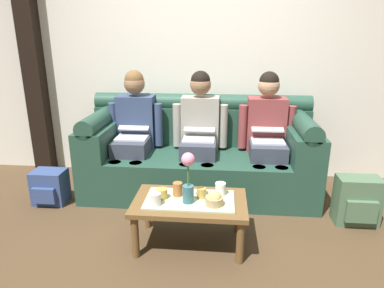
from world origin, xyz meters
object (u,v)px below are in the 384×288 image
(couch, at_px, (199,156))
(cup_far_left, at_px, (220,189))
(person_left, at_px, (134,127))
(flower_vase, at_px, (188,177))
(cup_near_left, at_px, (202,193))
(backpack_right, at_px, (357,201))
(person_middle, at_px, (199,129))
(snack_bowl, at_px, (214,199))
(backpack_left, at_px, (50,187))
(cup_far_center, at_px, (162,193))
(cup_far_right, at_px, (156,199))
(person_right, at_px, (267,130))
(coffee_table, at_px, (190,206))
(cup_near_right, at_px, (178,189))

(couch, xyz_separation_m, cup_far_left, (0.23, -0.90, 0.06))
(person_left, height_order, flower_vase, person_left)
(cup_near_left, xyz_separation_m, backpack_right, (1.30, 0.40, -0.21))
(person_middle, height_order, flower_vase, person_middle)
(person_middle, relative_size, snack_bowl, 9.38)
(flower_vase, relative_size, backpack_left, 1.18)
(flower_vase, relative_size, cup_far_center, 4.62)
(cup_far_center, relative_size, cup_far_right, 0.92)
(cup_far_right, bearing_deg, backpack_left, 150.24)
(person_right, bearing_deg, backpack_left, -167.93)
(person_right, xyz_separation_m, cup_near_left, (-0.58, -0.96, -0.24))
(coffee_table, height_order, cup_near_left, cup_near_left)
(person_middle, xyz_separation_m, cup_far_left, (0.23, -0.90, -0.23))
(person_right, xyz_separation_m, coffee_table, (-0.67, -1.00, -0.34))
(person_left, bearing_deg, cup_far_left, -45.09)
(cup_far_center, bearing_deg, coffee_table, 0.68)
(coffee_table, bearing_deg, cup_far_right, -154.24)
(coffee_table, bearing_deg, couch, 90.00)
(person_left, xyz_separation_m, person_middle, (0.67, 0.00, -0.00))
(coffee_table, height_order, backpack_right, backpack_right)
(backpack_right, bearing_deg, cup_far_right, -161.34)
(cup_near_right, xyz_separation_m, backpack_left, (-1.31, 0.50, -0.27))
(couch, relative_size, cup_near_right, 21.59)
(person_left, distance_m, flower_vase, 1.24)
(person_middle, relative_size, flower_vase, 3.18)
(cup_far_center, bearing_deg, backpack_left, 155.01)
(person_right, bearing_deg, cup_far_right, -129.10)
(person_middle, bearing_deg, couch, 90.00)
(person_middle, distance_m, backpack_left, 1.56)
(couch, distance_m, cup_far_right, 1.14)
(person_middle, bearing_deg, person_right, -0.02)
(flower_vase, xyz_separation_m, snack_bowl, (0.19, -0.02, -0.16))
(snack_bowl, distance_m, cup_far_right, 0.42)
(person_left, distance_m, cup_far_right, 1.22)
(person_middle, bearing_deg, cup_far_left, -75.80)
(cup_far_right, bearing_deg, person_left, 111.23)
(backpack_left, bearing_deg, person_middle, 17.52)
(backpack_left, bearing_deg, flower_vase, -23.35)
(cup_near_right, relative_size, cup_far_right, 1.17)
(flower_vase, bearing_deg, cup_near_right, 131.86)
(couch, distance_m, cup_far_left, 0.93)
(couch, xyz_separation_m, backpack_left, (-1.41, -0.45, -0.21))
(couch, height_order, cup_far_left, couch)
(snack_bowl, bearing_deg, person_left, 128.51)
(coffee_table, xyz_separation_m, cup_near_right, (-0.10, 0.05, 0.11))
(backpack_left, height_order, backpack_right, backpack_right)
(couch, height_order, coffee_table, couch)
(snack_bowl, bearing_deg, backpack_right, 22.91)
(cup_near_right, height_order, backpack_right, cup_near_right)
(coffee_table, distance_m, cup_far_left, 0.27)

